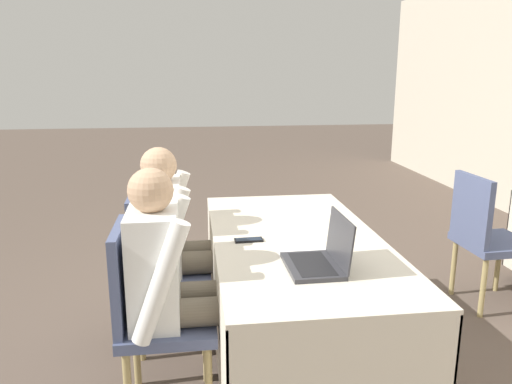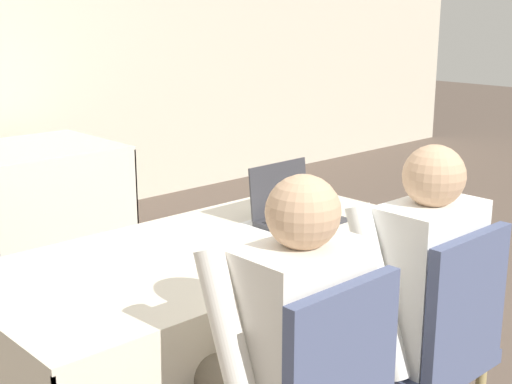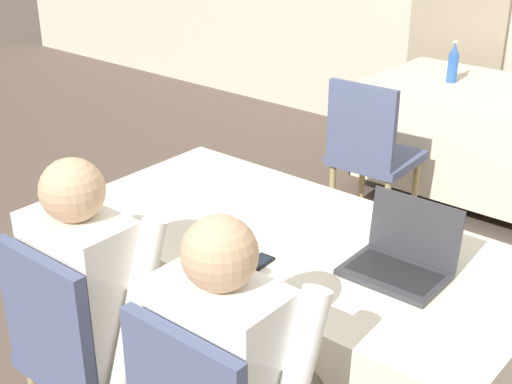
{
  "view_description": "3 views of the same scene",
  "coord_description": "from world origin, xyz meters",
  "px_view_note": "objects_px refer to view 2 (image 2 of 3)",
  "views": [
    {
      "loc": [
        2.44,
        -0.53,
        1.58
      ],
      "look_at": [
        0.0,
        -0.21,
        0.98
      ],
      "focal_mm": 35.0,
      "sensor_mm": 36.0,
      "label": 1
    },
    {
      "loc": [
        -1.59,
        -1.93,
        1.59
      ],
      "look_at": [
        0.0,
        -0.21,
        0.98
      ],
      "focal_mm": 50.0,
      "sensor_mm": 36.0,
      "label": 2
    },
    {
      "loc": [
        1.36,
        -1.85,
        1.96
      ],
      "look_at": [
        0.0,
        -0.21,
        0.98
      ],
      "focal_mm": 50.0,
      "sensor_mm": 36.0,
      "label": 3
    }
  ],
  "objects_px": {
    "laptop": "(294,212)",
    "chair_near_right": "(430,343)",
    "person_checkered_shirt": "(281,345)",
    "cell_phone": "(271,261)",
    "person_white_shirt": "(407,290)"
  },
  "relations": [
    {
      "from": "person_checkered_shirt",
      "to": "person_white_shirt",
      "type": "height_order",
      "value": "same"
    },
    {
      "from": "cell_phone",
      "to": "person_checkered_shirt",
      "type": "relative_size",
      "value": 0.13
    },
    {
      "from": "laptop",
      "to": "chair_near_right",
      "type": "bearing_deg",
      "value": -100.36
    },
    {
      "from": "cell_phone",
      "to": "person_white_shirt",
      "type": "distance_m",
      "value": 0.47
    },
    {
      "from": "person_white_shirt",
      "to": "laptop",
      "type": "bearing_deg",
      "value": -101.04
    },
    {
      "from": "chair_near_right",
      "to": "person_checkered_shirt",
      "type": "bearing_deg",
      "value": -9.87
    },
    {
      "from": "person_white_shirt",
      "to": "chair_near_right",
      "type": "bearing_deg",
      "value": 90.0
    },
    {
      "from": "person_checkered_shirt",
      "to": "cell_phone",
      "type": "bearing_deg",
      "value": -130.9
    },
    {
      "from": "chair_near_right",
      "to": "person_white_shirt",
      "type": "bearing_deg",
      "value": -90.0
    },
    {
      "from": "laptop",
      "to": "person_checkered_shirt",
      "type": "bearing_deg",
      "value": -138.66
    },
    {
      "from": "laptop",
      "to": "cell_phone",
      "type": "distance_m",
      "value": 0.48
    },
    {
      "from": "person_checkered_shirt",
      "to": "laptop",
      "type": "bearing_deg",
      "value": -137.87
    },
    {
      "from": "chair_near_right",
      "to": "person_white_shirt",
      "type": "height_order",
      "value": "person_white_shirt"
    },
    {
      "from": "laptop",
      "to": "cell_phone",
      "type": "xyz_separation_m",
      "value": [
        -0.39,
        -0.27,
        -0.04
      ]
    },
    {
      "from": "person_checkered_shirt",
      "to": "chair_near_right",
      "type": "bearing_deg",
      "value": 170.13
    }
  ]
}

